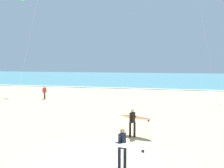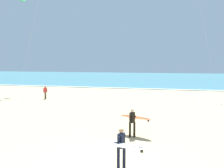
{
  "view_description": "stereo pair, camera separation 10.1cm",
  "coord_description": "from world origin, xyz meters",
  "views": [
    {
      "loc": [
        2.75,
        -9.71,
        4.38
      ],
      "look_at": [
        -0.79,
        5.12,
        2.99
      ],
      "focal_mm": 38.08,
      "sensor_mm": 36.0,
      "label": 1
    },
    {
      "loc": [
        2.85,
        -9.68,
        4.38
      ],
      "look_at": [
        -0.79,
        5.12,
        2.99
      ],
      "focal_mm": 38.08,
      "sensor_mm": 36.0,
      "label": 2
    }
  ],
  "objects": [
    {
      "name": "shoreline_foam",
      "position": [
        0.0,
        29.35,
        0.09
      ],
      "size": [
        160.0,
        0.86,
        0.01
      ],
      "primitive_type": "cube",
      "color": "white",
      "rests_on": "ocean_water"
    },
    {
      "name": "ocean_water",
      "position": [
        0.0,
        59.05,
        0.04
      ],
      "size": [
        160.0,
        60.0,
        0.08
      ],
      "primitive_type": "cube",
      "color": "teal",
      "rests_on": "ground"
    },
    {
      "name": "ground_plane",
      "position": [
        0.0,
        0.0,
        0.0
      ],
      "size": [
        160.0,
        160.0,
        0.0
      ],
      "primitive_type": "plane",
      "color": "tan"
    },
    {
      "name": "surfer_lead",
      "position": [
        0.9,
        -0.52,
        1.05
      ],
      "size": [
        2.54,
        1.18,
        1.71
      ],
      "color": "black",
      "rests_on": "ground"
    },
    {
      "name": "surfer_trailing",
      "position": [
        0.81,
        3.99,
        1.05
      ],
      "size": [
        2.13,
        1.28,
        1.71
      ],
      "color": "black",
      "rests_on": "ground"
    },
    {
      "name": "bystander_red_top",
      "position": [
        -11.72,
        15.92,
        0.81
      ],
      "size": [
        0.49,
        0.24,
        1.59
      ],
      "color": "#4C3D2D",
      "rests_on": "ground"
    }
  ]
}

